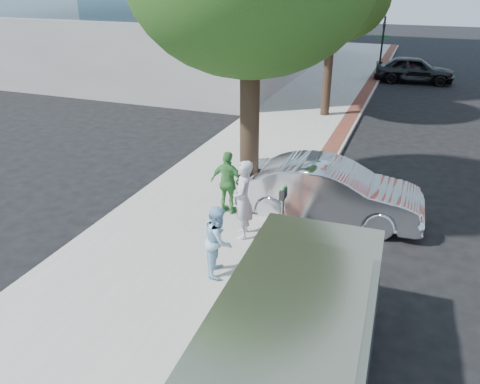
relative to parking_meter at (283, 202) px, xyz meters
The scene contains 13 objects.
ground 1.50m from the parking_meter, 161.56° to the right, with size 120.00×120.00×0.00m, color black.
sidewalk 8.15m from the parking_meter, 106.87° to the left, with size 5.00×60.00×0.15m, color #9E9991.
brick_strip 7.79m from the parking_meter, 91.05° to the left, with size 0.60×60.00×0.01m, color brown.
curb 7.80m from the parking_meter, 88.45° to the left, with size 0.10×60.00×0.15m, color gray.
office_base 25.77m from the parking_meter, 122.51° to the left, with size 18.20×22.20×4.00m, color gray.
signal_near 21.74m from the parking_meter, 89.85° to the left, with size 0.70×0.15×3.80m.
parking_meter is the anchor object (origin of this frame).
person_gray 0.97m from the parking_meter, behind, with size 0.73×0.48×2.01m, color #BCBCC1.
person_officer 2.01m from the parking_meter, 116.97° to the right, with size 0.78×0.60×1.60m, color #9ACEEE.
person_green 2.02m from the parking_meter, 152.31° to the left, with size 1.03×0.43×1.76m, color #439343.
sedan_silver 2.09m from the parking_meter, 67.04° to the left, with size 1.70×4.88×1.61m, color silver.
bg_car 21.56m from the parking_meter, 84.22° to the left, with size 1.89×4.70×1.60m, color black.
van 4.64m from the parking_meter, 71.99° to the right, with size 2.34×5.73×2.08m.
Camera 1 is at (3.45, -9.39, 6.12)m, focal length 35.00 mm.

